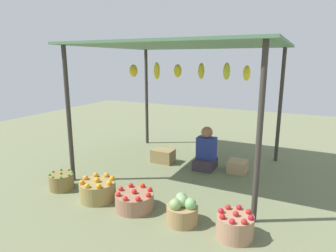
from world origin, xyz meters
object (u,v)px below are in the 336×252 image
(wooden_crate_near_vendor, at_px, (238,166))
(wooden_crate_stacked_rear, at_px, (163,156))
(basket_red_tomatoes, at_px, (135,201))
(basket_red_apples, at_px, (235,226))
(basket_green_chilies, at_px, (62,181))
(basket_oranges, at_px, (98,190))
(basket_cabbages, at_px, (182,211))
(vendor_person, at_px, (206,152))

(wooden_crate_near_vendor, relative_size, wooden_crate_stacked_rear, 0.79)
(basket_red_tomatoes, distance_m, basket_red_apples, 1.37)
(basket_green_chilies, distance_m, basket_red_apples, 2.72)
(basket_red_apples, height_order, wooden_crate_stacked_rear, basket_red_apples)
(basket_red_apples, distance_m, wooden_crate_near_vendor, 2.02)
(basket_green_chilies, height_order, basket_oranges, basket_oranges)
(wooden_crate_stacked_rear, bearing_deg, basket_red_tomatoes, -75.02)
(basket_red_tomatoes, bearing_deg, basket_red_apples, -2.31)
(basket_green_chilies, xyz_separation_m, basket_cabbages, (2.07, -0.08, 0.04))
(basket_green_chilies, bearing_deg, basket_oranges, -2.59)
(vendor_person, xyz_separation_m, basket_green_chilies, (-1.72, -1.84, -0.18))
(basket_oranges, distance_m, wooden_crate_near_vendor, 2.48)
(basket_oranges, bearing_deg, vendor_person, 62.04)
(basket_oranges, bearing_deg, basket_green_chilies, 177.41)
(basket_red_tomatoes, distance_m, basket_cabbages, 0.72)
(wooden_crate_stacked_rear, bearing_deg, wooden_crate_near_vendor, 4.22)
(basket_cabbages, distance_m, basket_red_apples, 0.65)
(basket_oranges, distance_m, basket_red_apples, 1.99)
(vendor_person, distance_m, basket_red_apples, 2.18)
(basket_oranges, height_order, wooden_crate_near_vendor, basket_oranges)
(wooden_crate_near_vendor, bearing_deg, basket_oranges, -129.44)
(basket_green_chilies, height_order, basket_red_tomatoes, basket_red_tomatoes)
(basket_green_chilies, distance_m, basket_cabbages, 2.07)
(vendor_person, relative_size, basket_cabbages, 2.01)
(wooden_crate_near_vendor, bearing_deg, basket_green_chilies, -140.80)
(vendor_person, distance_m, basket_red_tomatoes, 1.92)
(basket_red_tomatoes, bearing_deg, wooden_crate_stacked_rear, 104.98)
(basket_red_tomatoes, relative_size, basket_red_apples, 1.24)
(basket_red_tomatoes, height_order, basket_cabbages, basket_cabbages)
(vendor_person, height_order, basket_green_chilies, vendor_person)
(basket_red_apples, bearing_deg, vendor_person, 117.29)
(vendor_person, bearing_deg, basket_green_chilies, -133.19)
(basket_oranges, distance_m, basket_cabbages, 1.34)
(basket_green_chilies, bearing_deg, vendor_person, 46.81)
(basket_oranges, relative_size, basket_cabbages, 1.32)
(basket_red_tomatoes, height_order, wooden_crate_stacked_rear, basket_red_tomatoes)
(basket_oranges, bearing_deg, basket_red_apples, -1.71)
(basket_oranges, height_order, basket_red_tomatoes, basket_oranges)
(basket_oranges, xyz_separation_m, basket_red_apples, (1.99, -0.06, -0.00))
(vendor_person, distance_m, wooden_crate_stacked_rear, 0.87)
(basket_green_chilies, bearing_deg, wooden_crate_near_vendor, 39.20)
(vendor_person, xyz_separation_m, wooden_crate_near_vendor, (0.58, 0.04, -0.19))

